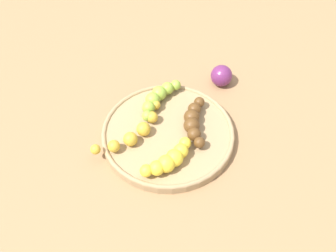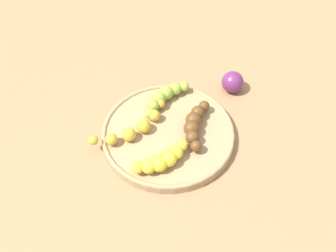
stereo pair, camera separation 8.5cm
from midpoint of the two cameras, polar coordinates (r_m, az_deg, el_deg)
The scene contains 7 objects.
ground_plane at distance 0.88m, azimuth 2.76°, elevation -1.74°, with size 2.40×2.40×0.00m, color #936D47.
fruit_bowl at distance 0.87m, azimuth 2.79°, elevation -1.25°, with size 0.29×0.29×0.02m.
banana_spotted at distance 0.85m, azimuth -1.99°, elevation -0.40°, with size 0.16×0.12×0.03m.
banana_yellow at distance 0.80m, azimuth 2.27°, elevation -4.88°, with size 0.10×0.09×0.04m.
banana_overripe at distance 0.86m, azimuth 6.60°, elevation 0.05°, with size 0.14×0.05×0.03m.
banana_green at distance 0.91m, azimuth 2.10°, elevation 3.99°, with size 0.13×0.08×0.03m.
plum_purple at distance 0.98m, azimuth 11.55°, elevation 5.93°, with size 0.05×0.05×0.05m, color #662659.
Camera 2 is at (0.52, 0.16, 0.69)m, focal length 43.38 mm.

